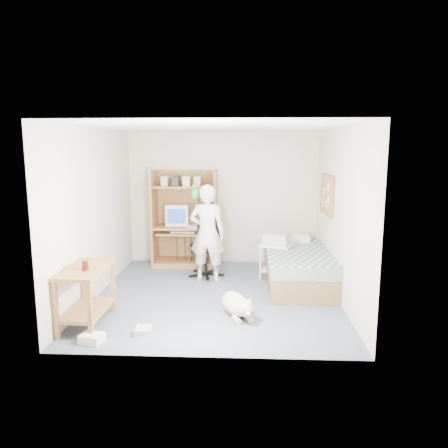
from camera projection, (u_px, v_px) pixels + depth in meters
name	position (u px, v px, depth m)	size (l,w,h in m)	color
floor	(216.00, 295.00, 6.64)	(4.00, 4.00, 0.00)	#4C5567
wall_back	(223.00, 198.00, 8.39)	(3.60, 0.02, 2.50)	silver
wall_right	(340.00, 215.00, 6.34)	(0.02, 4.00, 2.50)	silver
wall_left	(96.00, 213.00, 6.51)	(0.02, 4.00, 2.50)	silver
ceiling	(216.00, 127.00, 6.21)	(3.60, 4.00, 0.02)	white
computer_hutch	(185.00, 222.00, 8.24)	(1.20, 0.63, 1.80)	olive
bed	(298.00, 267.00, 7.14)	(1.02, 2.02, 0.66)	brown
side_desk	(86.00, 287.00, 5.45)	(0.50, 1.00, 0.75)	brown
corkboard	(327.00, 195.00, 7.19)	(0.04, 0.94, 0.66)	olive
office_chair	(207.00, 256.00, 7.62)	(0.55, 0.55, 0.98)	black
person	(207.00, 233.00, 7.24)	(0.59, 0.39, 1.63)	silver
parrot	(195.00, 193.00, 7.15)	(0.12, 0.21, 0.33)	#12811A
dog	(237.00, 304.00, 5.80)	(0.52, 0.91, 0.36)	#C6B284
printer_cart	(276.00, 256.00, 7.41)	(0.62, 0.56, 0.61)	white
printer	(277.00, 239.00, 7.36)	(0.42, 0.32, 0.18)	#A9A9A4
crt_monitor	(178.00, 215.00, 8.23)	(0.43, 0.45, 0.40)	beige
keyboard	(183.00, 232.00, 8.11)	(0.45, 0.16, 0.03)	beige
pencil_cup	(205.00, 223.00, 8.14)	(0.08, 0.08, 0.12)	yellow
drink_glass	(85.00, 266.00, 5.27)	(0.08, 0.08, 0.12)	#3C1309
floor_box_a	(92.00, 338.00, 5.02)	(0.25, 0.20, 0.10)	white
floor_box_b	(143.00, 331.00, 5.26)	(0.18, 0.22, 0.08)	#B7B8B2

